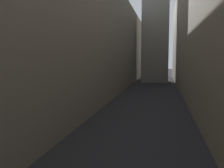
% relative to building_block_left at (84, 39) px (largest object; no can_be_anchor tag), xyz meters
% --- Properties ---
extents(ground_plane, '(264.00, 264.00, 0.00)m').
position_rel_building_block_left_xyz_m(ground_plane, '(10.58, -2.00, -9.60)').
color(ground_plane, '#232326').
extents(building_block_left, '(10.16, 108.00, 19.21)m').
position_rel_building_block_left_xyz_m(building_block_left, '(0.00, 0.00, 0.00)').
color(building_block_left, gray).
rests_on(building_block_left, ground).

